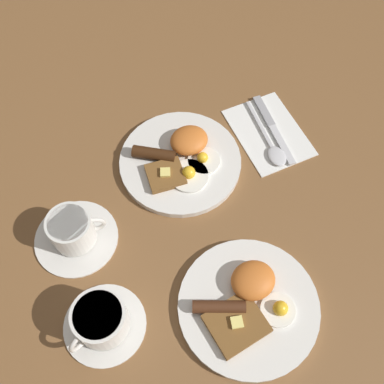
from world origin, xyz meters
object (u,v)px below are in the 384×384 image
Objects in this scene: knife at (272,125)px; spoon at (273,149)px; breakfast_plate_near at (181,159)px; breakfast_plate_far at (248,304)px; teacup_near at (74,232)px; teacup_far at (101,321)px.

knife is 1.05× the size of spoon.
breakfast_plate_near is 1.01× the size of breakfast_plate_far.
teacup_near is 0.18m from teacup_far.
teacup_near reaches higher than spoon.
teacup_near reaches higher than breakfast_plate_near.
spoon is (-0.45, -0.19, -0.03)m from teacup_far.
breakfast_plate_far is 1.29× the size of knife.
teacup_far reaches higher than spoon.
breakfast_plate_far is 0.34m from spoon.
breakfast_plate_far is at bearing -32.48° from spoon.
breakfast_plate_near is at bearing -136.12° from teacup_far.
breakfast_plate_near is at bearing -93.22° from breakfast_plate_far.
knife is (-0.22, -0.00, -0.01)m from breakfast_plate_near.
teacup_near is at bearing -82.76° from spoon.
knife is at bearing 158.57° from spoon.
breakfast_plate_near is 1.59× the size of teacup_near.
breakfast_plate_far is 1.36× the size of spoon.
knife is at bearing -179.72° from breakfast_plate_near.
breakfast_plate_far is 0.25m from teacup_far.
teacup_near is at bearing -92.51° from teacup_far.
breakfast_plate_near is 1.38× the size of spoon.
knife is at bearing -152.35° from teacup_far.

